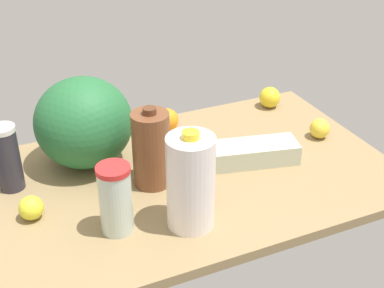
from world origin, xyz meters
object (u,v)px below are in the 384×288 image
object	(u,v)px
egg_carton	(245,154)
lemon_near_front	(31,208)
milk_jug	(191,182)
lemon_loose	(320,129)
tumbler_cup	(116,199)
watermelon	(84,123)
lemon_by_jug	(270,97)
shaker_bottle	(7,158)
orange_beside_bowl	(167,120)
chocolate_milk_jug	(152,150)

from	to	relation	value
egg_carton	lemon_near_front	world-z (taller)	lemon_near_front
milk_jug	lemon_loose	size ratio (longest dim) A/B	4.11
tumbler_cup	watermelon	world-z (taller)	watermelon
egg_carton	milk_jug	bearing A→B (deg)	49.69
lemon_by_jug	shaker_bottle	bearing A→B (deg)	9.23
egg_carton	shaker_bottle	xyz separation A→B (cm)	(67.48, -15.28, 6.77)
milk_jug	shaker_bottle	world-z (taller)	milk_jug
lemon_loose	tumbler_cup	bearing A→B (deg)	14.08
lemon_by_jug	lemon_near_front	distance (cm)	97.50
shaker_bottle	lemon_by_jug	bearing A→B (deg)	-170.77
egg_carton	lemon_near_front	bearing A→B (deg)	14.14
orange_beside_bowl	lemon_loose	bearing A→B (deg)	150.48
watermelon	lemon_loose	distance (cm)	77.08
chocolate_milk_jug	lemon_by_jug	xyz separation A→B (cm)	(-57.21, -29.88, -7.49)
milk_jug	lemon_near_front	size ratio (longest dim) A/B	4.18
orange_beside_bowl	lemon_by_jug	world-z (taller)	orange_beside_bowl
milk_jug	lemon_by_jug	bearing A→B (deg)	-136.88
chocolate_milk_jug	lemon_by_jug	distance (cm)	64.98
watermelon	orange_beside_bowl	bearing A→B (deg)	-163.46
chocolate_milk_jug	milk_jug	world-z (taller)	milk_jug
watermelon	lemon_near_front	size ratio (longest dim) A/B	4.48
lemon_loose	orange_beside_bowl	xyz separation A→B (cm)	(44.59, -25.25, 0.65)
watermelon	lemon_by_jug	distance (cm)	72.97
egg_carton	watermelon	size ratio (longest dim) A/B	1.12
chocolate_milk_jug	lemon_near_front	world-z (taller)	chocolate_milk_jug
egg_carton	orange_beside_bowl	distance (cm)	32.40
lemon_loose	lemon_by_jug	world-z (taller)	lemon_by_jug
milk_jug	shaker_bottle	xyz separation A→B (cm)	(40.12, -35.79, -2.94)
milk_jug	lemon_near_front	world-z (taller)	milk_jug
milk_jug	watermelon	distance (cm)	44.07
tumbler_cup	watermelon	size ratio (longest dim) A/B	0.65
milk_jug	lemon_loose	world-z (taller)	milk_jug
chocolate_milk_jug	watermelon	xyz separation A→B (cm)	(14.32, -19.40, 2.37)
chocolate_milk_jug	orange_beside_bowl	distance (cm)	33.20
lemon_loose	lemon_by_jug	xyz separation A→B (cm)	(3.07, -26.83, 0.54)
shaker_bottle	lemon_near_front	size ratio (longest dim) A/B	3.03
shaker_bottle	lemon_near_front	world-z (taller)	shaker_bottle
milk_jug	lemon_by_jug	distance (cm)	75.43
milk_jug	watermelon	xyz separation A→B (cm)	(16.87, -40.70, 0.86)
egg_carton	shaker_bottle	size ratio (longest dim) A/B	1.65
chocolate_milk_jug	watermelon	size ratio (longest dim) A/B	0.83
tumbler_cup	shaker_bottle	bearing A→B (deg)	-54.13
shaker_bottle	watermelon	size ratio (longest dim) A/B	0.68
milk_jug	orange_beside_bowl	world-z (taller)	milk_jug
chocolate_milk_jug	egg_carton	bearing A→B (deg)	178.47
shaker_bottle	lemon_near_front	bearing A→B (deg)	99.29
tumbler_cup	watermelon	bearing A→B (deg)	-92.00
lemon_loose	lemon_near_front	size ratio (longest dim) A/B	1.02
watermelon	orange_beside_bowl	xyz separation A→B (cm)	(-30.01, -8.91, -9.75)
chocolate_milk_jug	milk_jug	size ratio (longest dim) A/B	0.89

